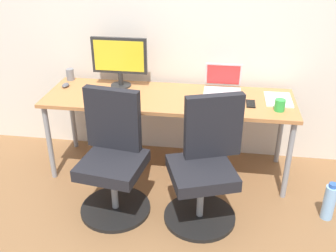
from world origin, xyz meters
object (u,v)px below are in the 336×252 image
Objects in this scene: office_chair_left at (113,160)px; coffee_mug at (280,105)px; open_laptop at (223,85)px; water_bottle_on_floor at (329,202)px; desktop_monitor at (119,59)px; office_chair_right at (205,167)px.

office_chair_left reaches higher than coffee_mug.
open_laptop is 3.37× the size of coffee_mug.
desktop_monitor is at bearing 159.00° from water_bottle_on_floor.
office_chair_left reaches higher than water_bottle_on_floor.
water_bottle_on_floor is 2.03m from desktop_monitor.
open_laptop is 0.55m from coffee_mug.
desktop_monitor is 0.91m from open_laptop.
desktop_monitor is at bearing 98.95° from office_chair_left.
open_laptop is at bearing 0.56° from desktop_monitor.
open_laptop is at bearing 83.37° from office_chair_right.
office_chair_right is 3.03× the size of open_laptop.
office_chair_right is at bearing -174.63° from water_bottle_on_floor.
office_chair_left is 0.93m from desktop_monitor.
coffee_mug is at bearing -37.44° from open_laptop.
coffee_mug reaches higher than water_bottle_on_floor.
desktop_monitor reaches higher than water_bottle_on_floor.
desktop_monitor is at bearing -179.44° from open_laptop.
desktop_monitor is (-1.73, 0.66, 0.82)m from water_bottle_on_floor.
coffee_mug is at bearing 38.80° from office_chair_right.
desktop_monitor reaches higher than office_chair_right.
office_chair_left is at bearing 179.75° from office_chair_right.
desktop_monitor is at bearing 166.15° from coffee_mug.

